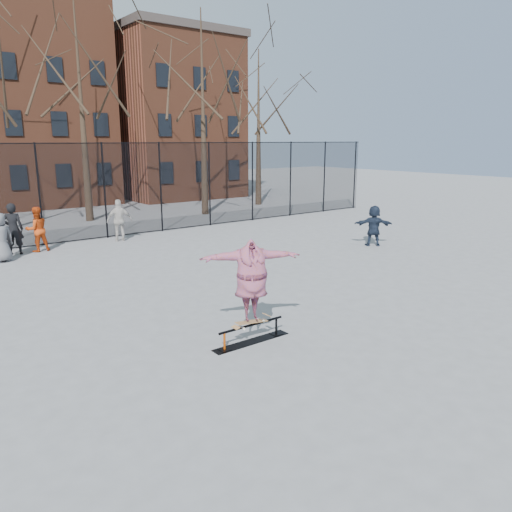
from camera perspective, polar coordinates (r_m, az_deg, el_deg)
ground at (r=10.76m, az=3.58°, el=-9.20°), size 100.00×100.00×0.00m
skate_rail at (r=10.43m, az=-0.53°, el=-9.01°), size 1.81×0.28×0.40m
skateboard at (r=10.32m, az=-0.51°, el=-7.51°), size 0.79×0.19×0.09m
skater at (r=10.05m, az=-0.52°, el=-2.76°), size 2.12×1.37×1.69m
bystander_grey at (r=19.04m, az=-27.19°, el=1.91°), size 0.91×0.67×1.71m
bystander_black at (r=20.09m, az=-26.01°, el=2.79°), size 0.81×0.67×1.88m
bystander_red at (r=20.28m, az=-23.76°, el=2.80°), size 0.85×0.69×1.68m
bystander_white at (r=21.26m, az=-15.33°, el=3.94°), size 1.09×0.70×1.72m
bystander_navy at (r=20.15m, az=13.31°, el=3.40°), size 1.44×1.33×1.60m
fence at (r=21.58m, az=-19.95°, el=6.96°), size 34.03×0.07×4.00m
tree_row at (r=25.62m, az=-24.54°, el=19.35°), size 33.66×7.46×10.67m
rowhouses at (r=34.30m, az=-26.34°, el=15.14°), size 29.00×7.00×13.00m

